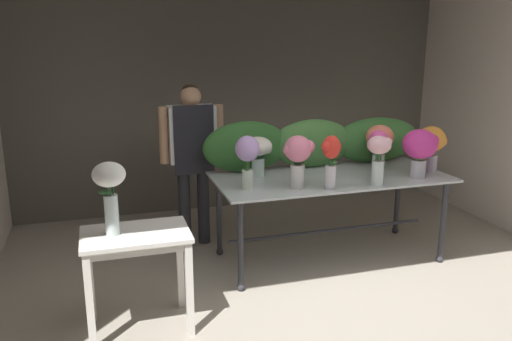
% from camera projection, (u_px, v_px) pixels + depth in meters
% --- Properties ---
extents(ground_plane, '(7.59, 7.59, 0.00)m').
position_uv_depth(ground_plane, '(280.00, 257.00, 5.06)').
color(ground_plane, '#9E9384').
extents(wall_back, '(5.30, 0.12, 2.69)m').
position_uv_depth(wall_back, '(234.00, 97.00, 6.32)').
color(wall_back, '#5B564C').
rests_on(wall_back, ground).
extents(display_table_glass, '(2.14, 0.98, 0.82)m').
position_uv_depth(display_table_glass, '(330.00, 187.00, 4.85)').
color(display_table_glass, silver).
rests_on(display_table_glass, ground).
extents(side_table_white, '(0.75, 0.50, 0.74)m').
position_uv_depth(side_table_white, '(136.00, 247.00, 3.70)').
color(side_table_white, silver).
rests_on(side_table_white, ground).
extents(florist, '(0.63, 0.24, 1.61)m').
position_uv_depth(florist, '(192.00, 147.00, 5.13)').
color(florist, '#232328').
rests_on(florist, ground).
extents(foliage_backdrop, '(2.26, 0.27, 0.48)m').
position_uv_depth(foliage_backdrop, '(319.00, 143.00, 5.12)').
color(foliage_backdrop, '#2D6028').
rests_on(foliage_backdrop, display_table_glass).
extents(vase_magenta_dahlias, '(0.32, 0.31, 0.44)m').
position_uv_depth(vase_magenta_dahlias, '(420.00, 147.00, 4.71)').
color(vase_magenta_dahlias, silver).
rests_on(vase_magenta_dahlias, display_table_glass).
extents(vase_sunset_peonies, '(0.30, 0.26, 0.43)m').
position_uv_depth(vase_sunset_peonies, '(432.00, 144.00, 4.94)').
color(vase_sunset_peonies, silver).
rests_on(vase_sunset_peonies, display_table_glass).
extents(vase_lilac_carnations, '(0.21, 0.20, 0.46)m').
position_uv_depth(vase_lilac_carnations, '(248.00, 155.00, 4.35)').
color(vase_lilac_carnations, silver).
rests_on(vase_lilac_carnations, display_table_glass).
extents(vase_rosy_anemones, '(0.27, 0.23, 0.45)m').
position_uv_depth(vase_rosy_anemones, '(298.00, 156.00, 4.37)').
color(vase_rosy_anemones, silver).
rests_on(vase_rosy_anemones, display_table_glass).
extents(vase_fuchsia_ranunculus, '(0.17, 0.17, 0.43)m').
position_uv_depth(vase_fuchsia_ranunculus, '(378.00, 149.00, 4.73)').
color(vase_fuchsia_ranunculus, silver).
rests_on(vase_fuchsia_ranunculus, display_table_glass).
extents(vase_blush_stock, '(0.22, 0.20, 0.43)m').
position_uv_depth(vase_blush_stock, '(379.00, 155.00, 4.46)').
color(vase_blush_stock, silver).
rests_on(vase_blush_stock, display_table_glass).
extents(vase_scarlet_tulips, '(0.19, 0.15, 0.46)m').
position_uv_depth(vase_scarlet_tulips, '(331.00, 157.00, 4.35)').
color(vase_scarlet_tulips, silver).
rests_on(vase_scarlet_tulips, display_table_glass).
extents(vase_ivory_roses, '(0.29, 0.26, 0.36)m').
position_uv_depth(vase_ivory_roses, '(258.00, 151.00, 4.77)').
color(vase_ivory_roses, silver).
rests_on(vase_ivory_roses, display_table_glass).
extents(vase_coral_snapdragons, '(0.26, 0.26, 0.43)m').
position_uv_depth(vase_coral_snapdragons, '(380.00, 141.00, 4.98)').
color(vase_coral_snapdragons, silver).
rests_on(vase_coral_snapdragons, display_table_glass).
extents(vase_white_roses_tall, '(0.22, 0.22, 0.52)m').
position_uv_depth(vase_white_roses_tall, '(109.00, 187.00, 3.54)').
color(vase_white_roses_tall, silver).
rests_on(vase_white_roses_tall, side_table_white).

